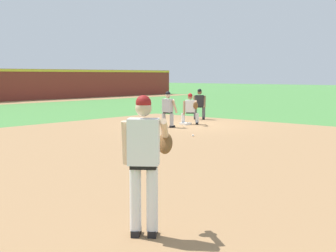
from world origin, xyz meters
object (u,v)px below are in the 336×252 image
(pitcher, at_px, (145,157))
(baserunner, at_px, (168,108))
(umpire, at_px, (200,103))
(first_base_bag, at_px, (185,124))
(baseball, at_px, (193,136))
(first_baseman, at_px, (190,107))

(pitcher, relative_size, baserunner, 1.27)
(umpire, bearing_deg, baserunner, -162.68)
(first_base_bag, height_order, baseball, first_base_bag)
(first_base_bag, bearing_deg, pitcher, -143.20)
(first_base_bag, height_order, baserunner, baserunner)
(first_base_bag, bearing_deg, baserunner, -175.62)
(first_baseman, bearing_deg, pitcher, -144.08)
(pitcher, distance_m, first_baseman, 13.96)
(umpire, bearing_deg, first_baseman, -152.10)
(baseball, bearing_deg, pitcher, -145.53)
(first_baseman, bearing_deg, baserunner, -179.77)
(baseball, bearing_deg, umpire, 35.24)
(first_baseman, xyz_separation_m, baserunner, (-1.47, -0.01, 0.06))
(first_base_bag, xyz_separation_m, baseball, (-2.80, -2.61, -0.01))
(first_base_bag, bearing_deg, umpire, 23.60)
(baserunner, bearing_deg, baseball, -122.02)
(pitcher, xyz_separation_m, baserunner, (9.83, 8.18, -0.27))
(first_base_bag, height_order, first_baseman, first_baseman)
(first_baseman, xyz_separation_m, umpire, (2.08, 1.10, 0.06))
(first_baseman, height_order, baserunner, baserunner)
(pitcher, xyz_separation_m, first_baseman, (11.30, 8.19, -0.33))
(first_baseman, bearing_deg, umpire, 27.90)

